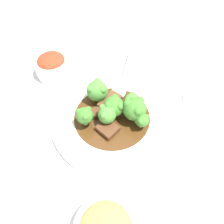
{
  "coord_description": "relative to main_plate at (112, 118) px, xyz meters",
  "views": [
    {
      "loc": [
        0.17,
        -0.26,
        0.46
      ],
      "look_at": [
        0.0,
        0.0,
        0.03
      ],
      "focal_mm": 35.0,
      "sensor_mm": 36.0,
      "label": 1
    }
  ],
  "objects": [
    {
      "name": "ground_plane",
      "position": [
        0.0,
        0.0,
        -0.01
      ],
      "size": [
        4.0,
        4.0,
        0.0
      ],
      "primitive_type": "plane",
      "color": "silver"
    },
    {
      "name": "main_plate",
      "position": [
        0.0,
        0.0,
        0.0
      ],
      "size": [
        0.31,
        0.31,
        0.02
      ],
      "color": "white",
      "rests_on": "ground_plane"
    },
    {
      "name": "beef_strip_0",
      "position": [
        0.01,
        -0.04,
        0.01
      ],
      "size": [
        0.05,
        0.05,
        0.01
      ],
      "color": "#56331E",
      "rests_on": "main_plate"
    },
    {
      "name": "beef_strip_1",
      "position": [
        -0.03,
        -0.01,
        0.01
      ],
      "size": [
        0.06,
        0.07,
        0.01
      ],
      "color": "#56331E",
      "rests_on": "main_plate"
    },
    {
      "name": "beef_strip_2",
      "position": [
        -0.03,
        0.03,
        0.02
      ],
      "size": [
        0.04,
        0.06,
        0.02
      ],
      "color": "brown",
      "rests_on": "main_plate"
    },
    {
      "name": "broccoli_floret_0",
      "position": [
        -0.06,
        0.03,
        0.04
      ],
      "size": [
        0.05,
        0.05,
        0.06
      ],
      "color": "#8EB756",
      "rests_on": "main_plate"
    },
    {
      "name": "broccoli_floret_1",
      "position": [
        -0.0,
        -0.02,
        0.04
      ],
      "size": [
        0.04,
        0.04,
        0.05
      ],
      "color": "#8EB756",
      "rests_on": "main_plate"
    },
    {
      "name": "broccoli_floret_2",
      "position": [
        0.05,
        0.02,
        0.05
      ],
      "size": [
        0.06,
        0.06,
        0.06
      ],
      "color": "#7FA84C",
      "rests_on": "main_plate"
    },
    {
      "name": "broccoli_floret_3",
      "position": [
        0.0,
        0.01,
        0.04
      ],
      "size": [
        0.05,
        0.05,
        0.05
      ],
      "color": "#7FA84C",
      "rests_on": "main_plate"
    },
    {
      "name": "broccoli_floret_4",
      "position": [
        0.07,
        0.01,
        0.03
      ],
      "size": [
        0.03,
        0.03,
        0.04
      ],
      "color": "#7FA84C",
      "rests_on": "main_plate"
    },
    {
      "name": "broccoli_floret_5",
      "position": [
        -0.04,
        -0.05,
        0.04
      ],
      "size": [
        0.04,
        0.04,
        0.05
      ],
      "color": "#8EB756",
      "rests_on": "main_plate"
    },
    {
      "name": "broccoli_floret_6",
      "position": [
        0.03,
        0.05,
        0.03
      ],
      "size": [
        0.04,
        0.04,
        0.04
      ],
      "color": "#7FA84C",
      "rests_on": "main_plate"
    },
    {
      "name": "serving_spoon",
      "position": [
        -0.03,
        0.09,
        0.02
      ],
      "size": [
        0.09,
        0.2,
        0.01
      ],
      "color": "silver",
      "rests_on": "main_plate"
    },
    {
      "name": "side_bowl_kimchi",
      "position": [
        -0.24,
        0.05,
        0.02
      ],
      "size": [
        0.1,
        0.1,
        0.06
      ],
      "color": "white",
      "rests_on": "ground_plane"
    },
    {
      "name": "sauce_dish",
      "position": [
        0.16,
        0.17,
        -0.0
      ],
      "size": [
        0.06,
        0.06,
        0.01
      ],
      "color": "white",
      "rests_on": "ground_plane"
    },
    {
      "name": "paper_napkin",
      "position": [
        0.17,
        0.15,
        -0.01
      ],
      "size": [
        0.11,
        0.12,
        0.01
      ],
      "color": "white",
      "rests_on": "ground_plane"
    }
  ]
}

